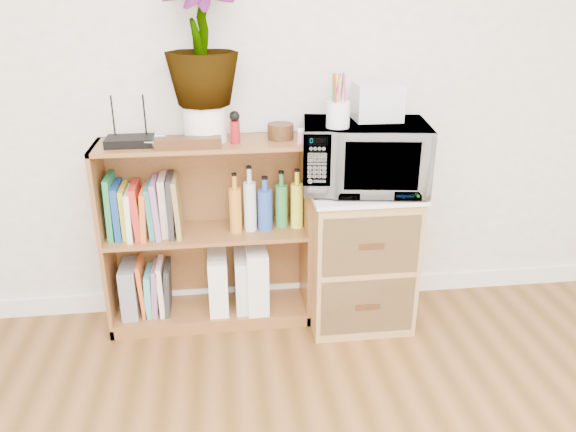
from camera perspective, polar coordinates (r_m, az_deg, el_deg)
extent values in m
cube|color=white|center=(3.14, -1.25, -7.70)|extent=(4.00, 0.02, 0.10)
cube|color=brown|center=(2.81, -8.15, -1.96)|extent=(1.00, 0.30, 0.95)
cube|color=#9E7542|center=(2.87, 7.14, -4.08)|extent=(0.50, 0.45, 0.70)
imported|color=silver|center=(2.67, 7.72, 6.04)|extent=(0.62, 0.47, 0.32)
cylinder|color=white|center=(2.52, 5.10, 10.24)|extent=(0.10, 0.10, 0.11)
cube|color=silver|center=(2.69, 9.05, 11.40)|extent=(0.21, 0.18, 0.17)
cube|color=black|center=(2.66, -15.77, 7.32)|extent=(0.21, 0.14, 0.04)
imported|color=white|center=(2.63, -13.61, 7.34)|extent=(0.13, 0.13, 0.03)
cylinder|color=white|center=(2.65, -8.40, 9.32)|extent=(0.20, 0.20, 0.17)
imported|color=#317B32|center=(2.59, -8.88, 17.43)|extent=(0.33, 0.33, 0.58)
cube|color=#381F0F|center=(2.55, -10.08, 7.33)|extent=(0.29, 0.07, 0.05)
cylinder|color=maroon|center=(2.60, -5.40, 8.48)|extent=(0.05, 0.05, 0.10)
cylinder|color=#321E0D|center=(2.67, -0.76, 8.59)|extent=(0.12, 0.12, 0.07)
cube|color=pink|center=(2.59, 2.01, 7.95)|extent=(0.11, 0.04, 0.05)
cube|color=gray|center=(2.97, -15.71, -7.10)|extent=(0.08, 0.21, 0.27)
cube|color=white|center=(2.91, -7.11, -6.61)|extent=(0.09, 0.24, 0.30)
cube|color=silver|center=(2.92, -4.50, -6.56)|extent=(0.09, 0.23, 0.29)
cube|color=white|center=(2.91, -3.20, -6.10)|extent=(0.11, 0.27, 0.33)
cube|color=#217D47|center=(2.79, -17.55, 0.93)|extent=(0.03, 0.20, 0.30)
cube|color=navy|center=(2.79, -16.85, 0.56)|extent=(0.03, 0.20, 0.26)
cube|color=gold|center=(2.79, -16.22, 0.47)|extent=(0.02, 0.20, 0.25)
cube|color=white|center=(2.79, -15.65, 0.39)|extent=(0.03, 0.20, 0.24)
cube|color=red|center=(2.78, -15.01, 0.64)|extent=(0.05, 0.20, 0.26)
cube|color=#D75F25|center=(2.78, -14.32, 0.48)|extent=(0.04, 0.20, 0.24)
cube|color=teal|center=(2.77, -13.73, 0.61)|extent=(0.04, 0.20, 0.25)
cube|color=#8E6598|center=(2.76, -13.14, 0.93)|extent=(0.04, 0.20, 0.28)
cube|color=beige|center=(2.76, -12.46, 1.03)|extent=(0.04, 0.20, 0.28)
cube|color=#282828|center=(2.75, -11.77, 1.16)|extent=(0.03, 0.20, 0.29)
cube|color=olive|center=(2.75, -11.16, 1.11)|extent=(0.03, 0.20, 0.29)
cylinder|color=orange|center=(2.74, -5.41, 1.42)|extent=(0.06, 0.06, 0.29)
cylinder|color=silver|center=(2.74, -3.92, 1.76)|extent=(0.06, 0.06, 0.32)
cylinder|color=blue|center=(2.75, -2.37, 1.29)|extent=(0.07, 0.07, 0.26)
cylinder|color=#338D3F|center=(2.76, -0.64, 1.51)|extent=(0.06, 0.06, 0.28)
cylinder|color=yellow|center=(2.77, 0.90, 1.71)|extent=(0.06, 0.06, 0.29)
cube|color=#DB5926|center=(2.95, -14.52, -6.89)|extent=(0.04, 0.19, 0.29)
cube|color=#48AEA8|center=(2.96, -13.89, -7.37)|extent=(0.04, 0.19, 0.23)
cube|color=#875B89|center=(2.95, -13.27, -7.11)|extent=(0.04, 0.19, 0.26)
cube|color=beige|center=(2.94, -12.69, -6.97)|extent=(0.03, 0.19, 0.27)
cube|color=#262626|center=(2.95, -12.11, -7.08)|extent=(0.04, 0.19, 0.26)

